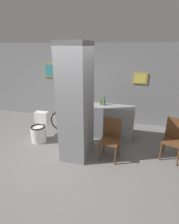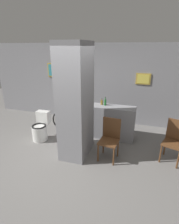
# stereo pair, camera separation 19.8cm
# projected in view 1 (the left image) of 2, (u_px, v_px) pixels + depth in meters

# --- Properties ---
(ground_plane) EXTENTS (14.00, 14.00, 0.00)m
(ground_plane) POSITION_uv_depth(u_px,v_px,m) (67.00, 162.00, 3.99)
(ground_plane) COLOR slate
(wall_back) EXTENTS (8.00, 0.09, 2.60)m
(wall_back) POSITION_uv_depth(u_px,v_px,m) (94.00, 84.00, 5.91)
(wall_back) COLOR gray
(wall_back) RESTS_ON ground_plane
(pillar_center) EXTENTS (0.62, 0.92, 2.60)m
(pillar_center) POSITION_uv_depth(u_px,v_px,m) (76.00, 103.00, 3.92)
(pillar_center) COLOR gray
(pillar_center) RESTS_ON ground_plane
(counter_shelf) EXTENTS (1.41, 0.44, 0.94)m
(counter_shelf) POSITION_uv_depth(u_px,v_px,m) (108.00, 122.00, 4.99)
(counter_shelf) COLOR gray
(counter_shelf) RESTS_ON ground_plane
(toilet) EXTENTS (0.41, 0.57, 0.77)m
(toilet) POSITION_uv_depth(u_px,v_px,m) (39.00, 130.00, 4.85)
(toilet) COLOR silver
(toilet) RESTS_ON ground_plane
(chair_near_pillar) EXTENTS (0.46, 0.46, 0.97)m
(chair_near_pillar) POSITION_uv_depth(u_px,v_px,m) (111.00, 137.00, 4.04)
(chair_near_pillar) COLOR brown
(chair_near_pillar) RESTS_ON ground_plane
(chair_by_doorway) EXTENTS (0.53, 0.53, 0.97)m
(chair_by_doorway) POSITION_uv_depth(u_px,v_px,m) (174.00, 137.00, 4.01)
(chair_by_doorway) COLOR brown
(chair_by_doorway) RESTS_ON ground_plane
(bicycle) EXTENTS (1.57, 0.42, 0.69)m
(bicycle) POSITION_uv_depth(u_px,v_px,m) (75.00, 122.00, 5.29)
(bicycle) COLOR black
(bicycle) RESTS_ON ground_plane
(bottle_tall) EXTENTS (0.06, 0.06, 0.25)m
(bottle_tall) POSITION_uv_depth(u_px,v_px,m) (104.00, 102.00, 4.87)
(bottle_tall) COLOR #267233
(bottle_tall) RESTS_ON counter_shelf
(bottle_short) EXTENTS (0.06, 0.06, 0.18)m
(bottle_short) POSITION_uv_depth(u_px,v_px,m) (101.00, 102.00, 4.93)
(bottle_short) COLOR olive
(bottle_short) RESTS_ON counter_shelf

